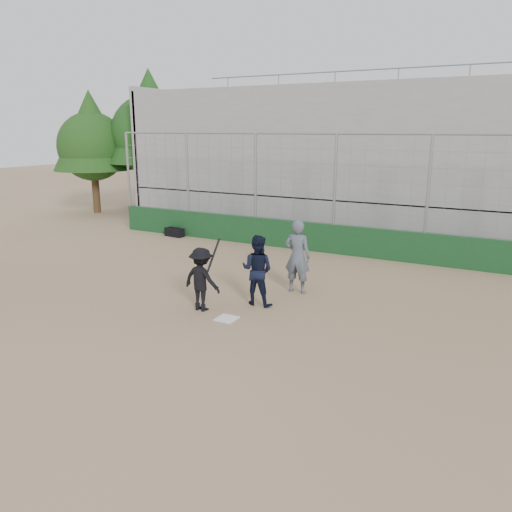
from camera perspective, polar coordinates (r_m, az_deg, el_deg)
The scene contains 10 objects.
ground at distance 11.33m, azimuth -3.36°, elevation -7.20°, with size 90.00×90.00×0.00m, color brown.
home_plate at distance 11.32m, azimuth -3.36°, elevation -7.15°, with size 0.44×0.44×0.02m, color white.
backstop at distance 17.20m, azimuth 8.82°, elevation 3.46°, with size 18.10×0.25×4.04m.
bleachers at distance 21.68m, azimuth 13.46°, elevation 10.70°, with size 20.25×6.70×6.98m.
tree_left at distance 25.92m, azimuth -11.95°, elevation 14.56°, with size 4.48×4.48×7.00m.
tree_right at distance 26.52m, azimuth -18.27°, elevation 12.79°, with size 3.84×3.84×6.00m.
batter_at_plate at distance 11.71m, azimuth -6.24°, elevation -2.64°, with size 1.01×0.76×1.68m.
catcher_crouched at distance 12.02m, azimuth 0.13°, elevation -2.95°, with size 0.86×0.68×1.17m.
umpire at distance 12.92m, azimuth 4.75°, elevation -0.46°, with size 0.70×0.46×1.73m, color #4D5662.
equipment_bag at distance 20.08m, azimuth -9.30°, elevation 2.70°, with size 0.82×0.43×0.38m.
Camera 1 is at (5.52, -8.97, 4.15)m, focal length 35.00 mm.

